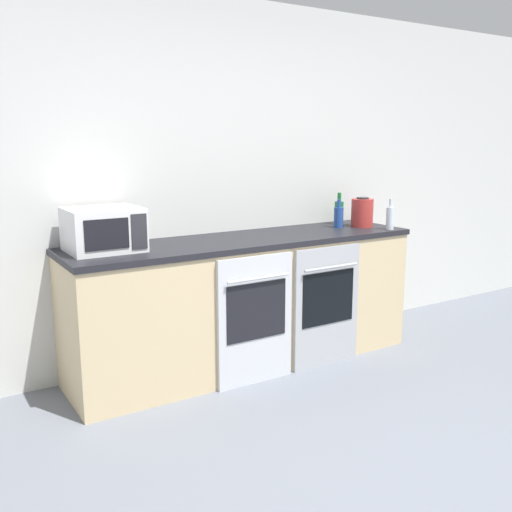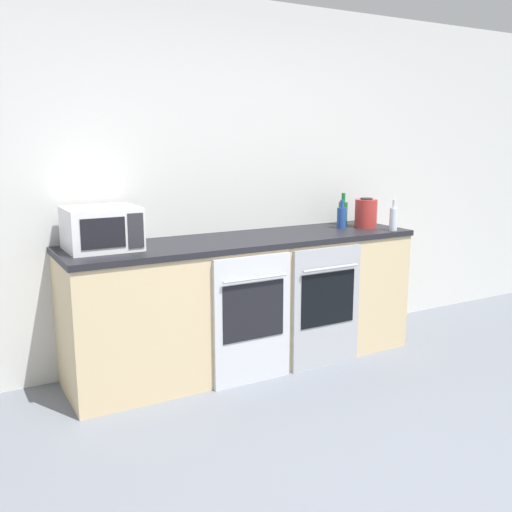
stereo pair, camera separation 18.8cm
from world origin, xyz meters
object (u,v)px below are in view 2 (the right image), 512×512
object	(u,v)px
microwave	(102,228)
bottle_green	(343,212)
bottle_blue	(342,217)
kettle	(366,213)
bottle_clear	(394,218)
oven_right	(326,307)
oven_left	(253,320)

from	to	relation	value
microwave	bottle_green	xyz separation A→B (m)	(1.98, 0.11, -0.03)
bottle_blue	kettle	distance (m)	0.20
bottle_clear	bottle_green	size ratio (longest dim) A/B	0.93
oven_right	kettle	size ratio (longest dim) A/B	3.75
bottle_blue	oven_left	bearing A→B (deg)	-159.86
oven_left	bottle_green	distance (m)	1.36
bottle_clear	bottle_blue	size ratio (longest dim) A/B	1.08
oven_left	bottle_green	bearing A→B (deg)	24.31
oven_right	bottle_blue	distance (m)	0.79
oven_left	oven_right	xyz separation A→B (m)	(0.60, 0.00, 0.00)
bottle_blue	bottle_clear	bearing A→B (deg)	-47.79
kettle	oven_right	bearing A→B (deg)	-152.67
bottle_green	bottle_blue	xyz separation A→B (m)	(-0.12, -0.14, -0.01)
oven_right	kettle	distance (m)	0.89
bottle_clear	kettle	size ratio (longest dim) A/B	1.03
oven_left	bottle_clear	distance (m)	1.39
bottle_clear	microwave	bearing A→B (deg)	171.39
microwave	bottle_blue	size ratio (longest dim) A/B	2.00
kettle	oven_left	bearing A→B (deg)	-165.72
microwave	bottle_blue	world-z (taller)	microwave
microwave	bottle_blue	xyz separation A→B (m)	(1.86, -0.03, -0.05)
bottle_clear	kettle	world-z (taller)	bottle_clear
bottle_green	bottle_blue	world-z (taller)	bottle_green
bottle_blue	kettle	xyz separation A→B (m)	(0.19, -0.06, 0.03)
bottle_green	kettle	world-z (taller)	bottle_green
oven_right	bottle_green	size ratio (longest dim) A/B	3.39
oven_right	microwave	size ratio (longest dim) A/B	1.98
microwave	bottle_green	distance (m)	1.98
bottle_blue	kettle	size ratio (longest dim) A/B	0.95
microwave	kettle	bearing A→B (deg)	-2.64
oven_left	kettle	xyz separation A→B (m)	(1.18, 0.30, 0.60)
microwave	bottle_green	size ratio (longest dim) A/B	1.71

